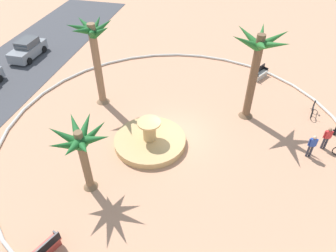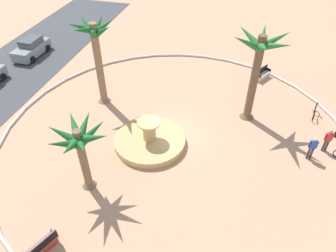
% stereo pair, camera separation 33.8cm
% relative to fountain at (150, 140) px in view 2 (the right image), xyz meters
% --- Properties ---
extents(ground_plane, '(80.00, 80.00, 0.00)m').
position_rel_fountain_xyz_m(ground_plane, '(1.22, -1.44, -0.28)').
color(ground_plane, tan).
extents(plaza_curb, '(23.29, 23.29, 0.20)m').
position_rel_fountain_xyz_m(plaza_curb, '(1.22, -1.44, -0.18)').
color(plaza_curb, silver).
rests_on(plaza_curb, ground).
extents(fountain, '(4.65, 4.65, 1.83)m').
position_rel_fountain_xyz_m(fountain, '(0.00, 0.00, 0.00)').
color(fountain, tan).
rests_on(fountain, ground).
extents(palm_tree_near_fountain, '(3.97, 3.76, 6.47)m').
position_rel_fountain_xyz_m(palm_tree_near_fountain, '(4.51, -5.97, 4.24)').
color(palm_tree_near_fountain, brown).
rests_on(palm_tree_near_fountain, ground).
extents(palm_tree_by_curb, '(3.45, 3.40, 4.35)m').
position_rel_fountain_xyz_m(palm_tree_by_curb, '(-4.22, 2.28, 2.99)').
color(palm_tree_by_curb, brown).
rests_on(palm_tree_by_curb, ground).
extents(palm_tree_mid_plaza, '(3.17, 3.18, 6.44)m').
position_rel_fountain_xyz_m(palm_tree_mid_plaza, '(3.71, 4.85, 4.23)').
color(palm_tree_mid_plaza, '#8E6B4C').
rests_on(palm_tree_mid_plaza, ground).
extents(bench_east, '(1.63, 1.26, 1.00)m').
position_rel_fountain_xyz_m(bench_east, '(10.19, -6.88, 0.06)').
color(bench_east, beige).
rests_on(bench_east, ground).
extents(bench_west, '(1.67, 1.09, 1.00)m').
position_rel_fountain_xyz_m(bench_west, '(-8.41, 2.64, 0.06)').
color(bench_west, '#B73D33').
rests_on(bench_west, ground).
extents(bicycle_by_lamppost, '(1.69, 0.52, 0.94)m').
position_rel_fountain_xyz_m(bicycle_by_lamppost, '(5.81, -10.65, 0.10)').
color(bicycle_by_lamppost, black).
rests_on(bicycle_by_lamppost, ground).
extents(person_cyclist_helmet, '(0.24, 0.53, 1.68)m').
position_rel_fountain_xyz_m(person_cyclist_helmet, '(1.20, -9.94, 0.66)').
color(person_cyclist_helmet, '#33333D').
rests_on(person_cyclist_helmet, ground).
extents(person_cyclist_photo, '(0.26, 0.52, 1.67)m').
position_rel_fountain_xyz_m(person_cyclist_photo, '(2.19, -10.94, 0.65)').
color(person_cyclist_photo, '#33333D').
rests_on(person_cyclist_photo, ground).
extents(parked_car_third, '(4.03, 1.98, 1.67)m').
position_rel_fountain_xyz_m(parked_car_third, '(9.00, 14.52, 0.50)').
color(parked_car_third, gray).
rests_on(parked_car_third, ground).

